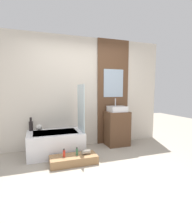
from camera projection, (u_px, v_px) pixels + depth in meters
ground_plane at (106, 172)px, 2.90m from camera, size 12.00×12.00×0.00m
wall_tiled_back at (81, 93)px, 4.22m from camera, size 4.20×0.06×2.60m
wall_wood_accent at (113, 92)px, 4.44m from camera, size 0.83×0.04×2.60m
bathtub at (56, 143)px, 3.72m from camera, size 1.15×0.77×0.48m
glass_shower_screen at (81, 108)px, 3.72m from camera, size 0.01×0.56×1.00m
wooden_step_bench at (74, 160)px, 3.25m from camera, size 0.87×0.38×0.15m
vanity_cabinet at (117, 128)px, 4.32m from camera, size 0.55×0.45×0.84m
sink at (117, 109)px, 4.26m from camera, size 0.41×0.37×0.32m
vase_tall_dark at (31, 125)px, 3.79m from camera, size 0.08×0.08×0.29m
vase_round_light at (39, 127)px, 3.83m from camera, size 0.14×0.14×0.14m
bottle_soap_primary at (64, 153)px, 3.17m from camera, size 0.05×0.05×0.15m
bottle_soap_secondary at (77, 152)px, 3.25m from camera, size 0.04×0.04×0.16m
towel_roll at (86, 152)px, 3.31m from camera, size 0.16×0.09×0.09m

